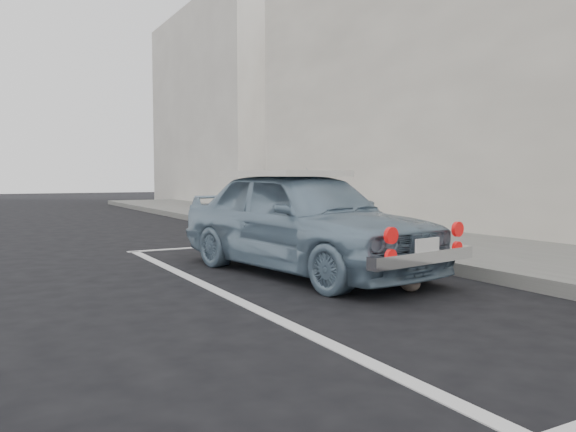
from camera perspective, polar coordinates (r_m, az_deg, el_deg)
ground at (r=3.74m, az=26.38°, el=-14.05°), size 80.00×80.00×0.00m
building_far at (r=24.06m, az=-6.19°, el=10.82°), size 3.50×10.00×8.00m
pline_front at (r=9.24m, az=-6.89°, el=-3.05°), size 3.00×0.12×0.01m
pline_side at (r=5.52m, az=-6.63°, el=-7.83°), size 0.12×7.00×0.01m
retro_coupe at (r=6.63m, az=1.56°, el=-0.37°), size 2.01×3.83×1.24m
cat at (r=5.71m, az=12.34°, el=-6.50°), size 0.25×0.40×0.22m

